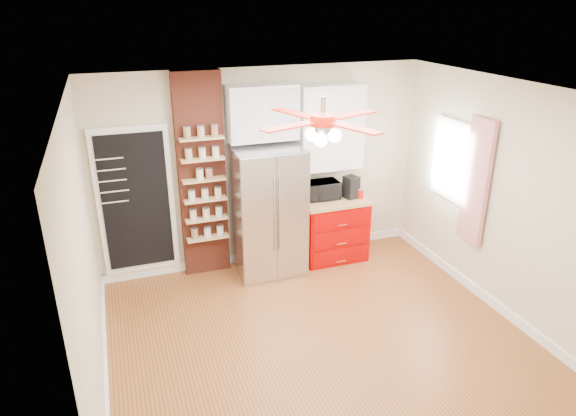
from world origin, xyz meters
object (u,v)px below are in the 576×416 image
object	(u,v)px
toaster_oven	(322,190)
pantry_jar_oats	(200,174)
ceiling_fan	(323,121)
canister_left	(360,194)
red_cabinet	(332,228)
fridge	(268,211)
coffee_maker	(351,187)

from	to	relation	value
toaster_oven	pantry_jar_oats	size ratio (longest dim) A/B	3.25
ceiling_fan	toaster_oven	size ratio (longest dim) A/B	3.12
canister_left	pantry_jar_oats	size ratio (longest dim) A/B	0.90
red_cabinet	canister_left	xyz separation A→B (m)	(0.37, -0.08, 0.51)
red_cabinet	toaster_oven	world-z (taller)	toaster_oven
red_cabinet	ceiling_fan	distance (m)	2.75
fridge	canister_left	world-z (taller)	fridge
fridge	toaster_oven	bearing A→B (deg)	8.96
toaster_oven	canister_left	world-z (taller)	toaster_oven
canister_left	fridge	bearing A→B (deg)	178.87
ceiling_fan	canister_left	size ratio (longest dim) A/B	11.30
fridge	ceiling_fan	distance (m)	2.25
toaster_oven	coffee_maker	size ratio (longest dim) A/B	1.45
canister_left	pantry_jar_oats	distance (m)	2.25
coffee_maker	red_cabinet	bearing A→B (deg)	160.56
pantry_jar_oats	canister_left	bearing A→B (deg)	-3.98
coffee_maker	pantry_jar_oats	size ratio (longest dim) A/B	2.24
fridge	ceiling_fan	bearing A→B (deg)	-88.24
ceiling_fan	coffee_maker	world-z (taller)	ceiling_fan
red_cabinet	pantry_jar_oats	size ratio (longest dim) A/B	6.82
toaster_oven	pantry_jar_oats	bearing A→B (deg)	-179.03
canister_left	ceiling_fan	bearing A→B (deg)	-128.76
fridge	pantry_jar_oats	xyz separation A→B (m)	(-0.85, 0.13, 0.57)
fridge	pantry_jar_oats	size ratio (longest dim) A/B	12.69
fridge	coffee_maker	xyz separation A→B (m)	(1.22, 0.03, 0.18)
toaster_oven	red_cabinet	bearing A→B (deg)	-29.68
red_cabinet	coffee_maker	xyz separation A→B (m)	(0.25, -0.02, 0.60)
ceiling_fan	coffee_maker	size ratio (longest dim) A/B	4.53
fridge	toaster_oven	world-z (taller)	fridge
red_cabinet	coffee_maker	world-z (taller)	coffee_maker
pantry_jar_oats	ceiling_fan	bearing A→B (deg)	-62.77
red_cabinet	coffee_maker	bearing A→B (deg)	-5.29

